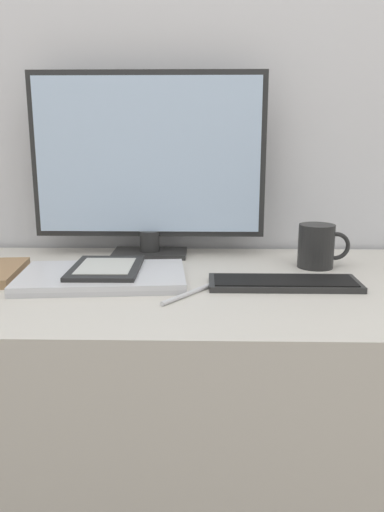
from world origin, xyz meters
TOP-DOWN VIEW (x-y plane):
  - wall_back at (0.00, 0.58)m, footprint 3.60×0.05m
  - desk at (0.00, 0.21)m, footprint 1.54×0.65m
  - monitor at (-0.08, 0.45)m, footprint 0.59×0.11m
  - keyboard at (0.22, 0.18)m, footprint 0.31×0.11m
  - laptop at (-0.16, 0.21)m, footprint 0.37×0.25m
  - ereader at (-0.16, 0.22)m, footprint 0.15×0.20m
  - coffee_mug at (0.32, 0.34)m, footprint 0.12×0.08m
  - pen at (0.02, 0.11)m, footprint 0.10×0.13m

SIDE VIEW (x-z plane):
  - desk at x=0.00m, z-range 0.00..0.74m
  - pen at x=0.02m, z-range 0.74..0.75m
  - keyboard at x=0.22m, z-range 0.74..0.75m
  - laptop at x=-0.16m, z-range 0.74..0.76m
  - ereader at x=-0.16m, z-range 0.76..0.77m
  - coffee_mug at x=0.32m, z-range 0.74..0.84m
  - monitor at x=-0.08m, z-range 0.75..1.21m
  - wall_back at x=0.00m, z-range 0.00..2.40m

